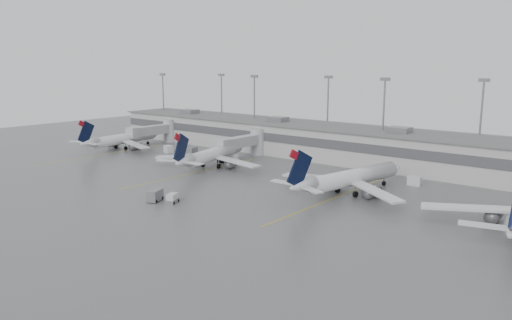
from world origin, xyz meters
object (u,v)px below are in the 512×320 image
Objects in this scene: jet_mid_left at (212,154)px; jet_mid_right at (349,178)px; jet_far_left at (122,139)px; baggage_tug at (172,199)px.

jet_mid_left is 0.98× the size of jet_mid_right.
jet_far_left is 59.99m from baggage_tug.
baggage_tug is at bearing -72.44° from jet_mid_left.
jet_far_left is 37.35m from jet_mid_left.
baggage_tug is (-20.88, -24.47, -2.49)m from jet_mid_right.
jet_mid_right is 10.48× the size of baggage_tug.
jet_mid_left is at bearing -170.84° from jet_mid_right.
jet_mid_left reaches higher than baggage_tug.
jet_mid_right reaches higher than baggage_tug.
jet_mid_right is at bearing 26.80° from baggage_tug.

